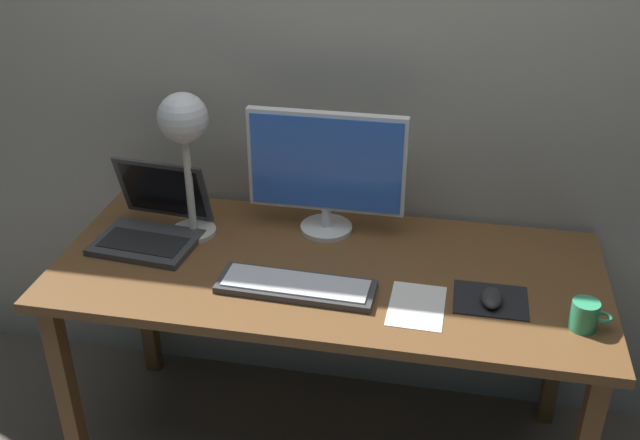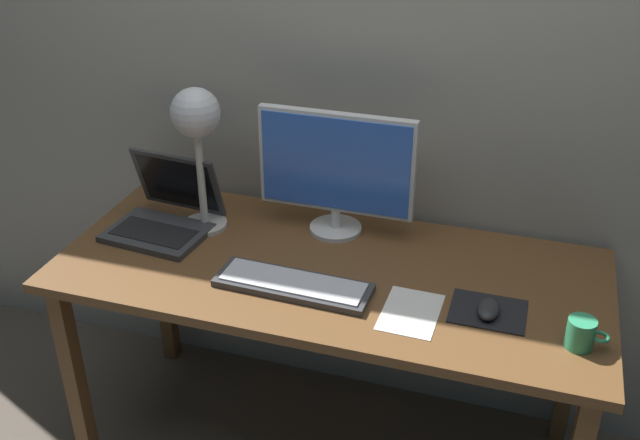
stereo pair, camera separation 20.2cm
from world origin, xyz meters
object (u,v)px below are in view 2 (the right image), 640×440
(mouse, at_px, (488,309))
(coffee_mug, at_px, (581,334))
(monitor, at_px, (336,168))
(laptop, at_px, (167,209))
(desk_lamp, at_px, (196,125))
(keyboard_main, at_px, (293,285))

(mouse, distance_m, coffee_mug, 0.24)
(monitor, distance_m, laptop, 0.56)
(desk_lamp, bearing_deg, monitor, 13.81)
(monitor, xyz_separation_m, laptop, (-0.52, -0.13, -0.15))
(laptop, relative_size, mouse, 3.40)
(desk_lamp, height_order, coffee_mug, desk_lamp)
(keyboard_main, xyz_separation_m, laptop, (-0.50, 0.21, 0.05))
(desk_lamp, relative_size, mouse, 4.81)
(monitor, height_order, desk_lamp, desk_lamp)
(desk_lamp, bearing_deg, keyboard_main, -32.46)
(desk_lamp, xyz_separation_m, mouse, (0.92, -0.21, -0.33))
(laptop, distance_m, desk_lamp, 0.31)
(coffee_mug, bearing_deg, desk_lamp, 166.63)
(keyboard_main, distance_m, coffee_mug, 0.76)
(keyboard_main, height_order, mouse, mouse)
(monitor, bearing_deg, desk_lamp, -166.19)
(keyboard_main, bearing_deg, mouse, 3.70)
(monitor, bearing_deg, coffee_mug, -26.68)
(laptop, bearing_deg, monitor, 14.48)
(mouse, bearing_deg, keyboard_main, -176.30)
(laptop, xyz_separation_m, desk_lamp, (0.11, 0.03, 0.28))
(coffee_mug, bearing_deg, mouse, 164.96)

